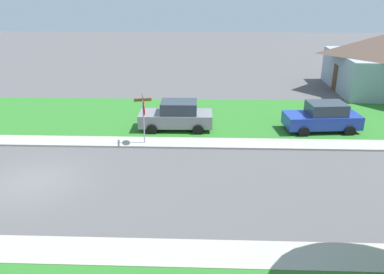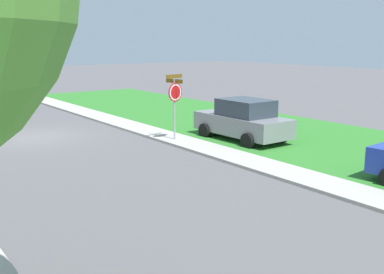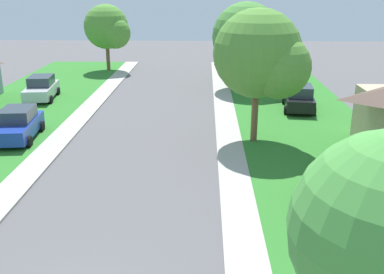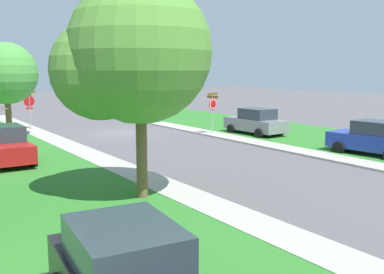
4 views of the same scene
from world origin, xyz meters
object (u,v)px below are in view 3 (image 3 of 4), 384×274
at_px(car_silver_across_road, 41,88).
at_px(tree_across_right, 108,28).
at_px(car_blue_kerbside_mid, 18,124).
at_px(car_red_driveway_right, 348,196).
at_px(tree_sidewalk_mid, 250,39).
at_px(tree_across_left, 263,57).
at_px(tree_sidewalk_far, 250,30).
at_px(car_black_far_down_street, 299,98).

xyz_separation_m(car_silver_across_road, tree_across_right, (2.78, 11.56, 3.27)).
height_order(car_blue_kerbside_mid, car_red_driveway_right, same).
bearing_deg(tree_sidewalk_mid, tree_across_left, -92.47).
xyz_separation_m(tree_sidewalk_mid, tree_sidewalk_far, (0.61, 6.48, 0.05)).
relative_size(car_black_far_down_street, car_red_driveway_right, 1.03).
relative_size(car_red_driveway_right, tree_sidewalk_far, 0.69).
distance_m(tree_sidewalk_far, tree_across_right, 13.55).
bearing_deg(car_silver_across_road, tree_across_right, 76.48).
relative_size(car_black_far_down_street, tree_sidewalk_far, 0.72).
relative_size(car_black_far_down_street, tree_across_left, 0.63).
xyz_separation_m(car_red_driveway_right, tree_sidewalk_far, (-1.16, 27.25, 3.28)).
bearing_deg(tree_sidewalk_mid, car_blue_kerbside_mid, -137.65).
height_order(car_blue_kerbside_mid, car_silver_across_road, same).
bearing_deg(car_blue_kerbside_mid, tree_sidewalk_mid, 42.35).
distance_m(car_black_far_down_street, tree_sidewalk_mid, 7.40).
bearing_deg(car_silver_across_road, tree_sidewalk_far, 31.89).
height_order(car_blue_kerbside_mid, tree_across_right, tree_across_right).
bearing_deg(car_blue_kerbside_mid, tree_sidewalk_far, 52.93).
height_order(car_blue_kerbside_mid, tree_sidewalk_mid, tree_sidewalk_mid).
bearing_deg(tree_across_right, car_blue_kerbside_mid, -92.54).
xyz_separation_m(car_black_far_down_street, tree_sidewalk_mid, (-2.89, 6.00, 3.22)).
xyz_separation_m(tree_across_left, tree_across_right, (-12.32, 20.60, -0.52)).
height_order(tree_sidewalk_far, tree_across_left, tree_across_left).
xyz_separation_m(tree_sidewalk_far, tree_across_right, (-13.47, 1.45, -0.01)).
bearing_deg(tree_sidewalk_mid, car_red_driveway_right, -85.14).
relative_size(tree_sidewalk_mid, tree_across_left, 0.98).
bearing_deg(tree_sidewalk_mid, car_silver_across_road, -166.93).
relative_size(car_blue_kerbside_mid, car_red_driveway_right, 1.03).
relative_size(car_silver_across_road, tree_sidewalk_mid, 0.64).
bearing_deg(tree_across_right, car_black_far_down_street, -41.48).
distance_m(car_black_far_down_street, tree_sidewalk_far, 13.10).
height_order(tree_across_left, tree_across_right, tree_across_left).
xyz_separation_m(car_blue_kerbside_mid, tree_sidewalk_mid, (13.78, 12.56, 3.22)).
bearing_deg(tree_across_right, tree_sidewalk_mid, -31.65).
xyz_separation_m(car_silver_across_road, tree_sidewalk_mid, (15.65, 3.63, 3.22)).
bearing_deg(car_black_far_down_street, tree_sidewalk_far, 100.36).
bearing_deg(tree_sidewalk_far, car_blue_kerbside_mid, -127.07).
bearing_deg(car_black_far_down_street, tree_across_right, 138.52).
height_order(tree_sidewalk_mid, tree_across_left, tree_across_left).
xyz_separation_m(car_red_driveway_right, car_silver_across_road, (-17.41, 17.14, 0.00)).
distance_m(car_blue_kerbside_mid, tree_sidewalk_far, 24.09).
xyz_separation_m(car_blue_kerbside_mid, car_red_driveway_right, (15.54, -8.22, 0.00)).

